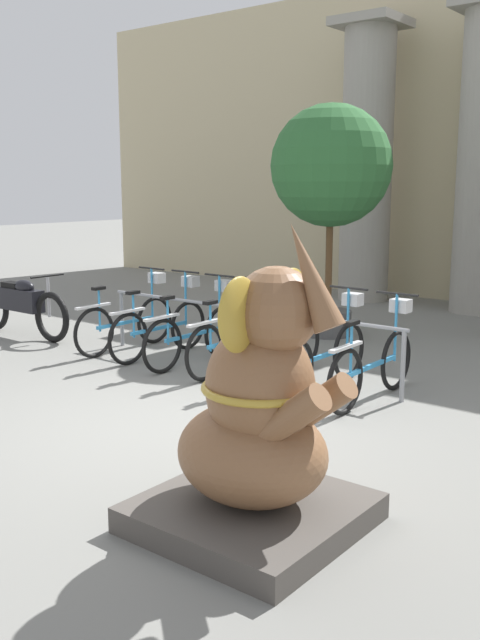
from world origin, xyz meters
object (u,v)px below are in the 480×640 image
at_px(bicycle_2, 196,332).
at_px(bicycle_6, 374,362).
at_px(motorcycle, 22,304).
at_px(bicycle_5, 326,353).
at_px(bicycle_1, 162,325).
at_px(bicycle_4, 280,345).
at_px(bicycle_3, 237,338).
at_px(elephant_statue, 259,428).
at_px(potted_tree, 331,171).
at_px(bicycle_0, 128,320).

relative_size(bicycle_2, bicycle_6, 1.00).
bearing_deg(motorcycle, bicycle_5, 4.50).
distance_m(bicycle_1, bicycle_4, 1.85).
relative_size(bicycle_3, elephant_statue, 0.87).
xyz_separation_m(elephant_statue, motorcycle, (-6.30, 2.63, -0.21)).
xyz_separation_m(bicycle_3, elephant_statue, (2.58, -3.02, 0.27)).
distance_m(bicycle_1, bicycle_6, 3.08).
bearing_deg(bicycle_2, bicycle_3, 4.95).
distance_m(motorcycle, potted_tree, 4.88).
height_order(bicycle_1, bicycle_5, same).
relative_size(bicycle_1, bicycle_6, 1.00).
xyz_separation_m(bicycle_0, bicycle_6, (3.69, -0.03, 0.00)).
bearing_deg(potted_tree, bicycle_4, -70.76).
relative_size(bicycle_1, motorcycle, 0.82).
bearing_deg(bicycle_4, bicycle_6, -3.06).
bearing_deg(bicycle_6, bicycle_1, 179.19).
distance_m(bicycle_3, bicycle_6, 1.85).
distance_m(bicycle_2, bicycle_3, 0.62).
bearing_deg(bicycle_0, bicycle_5, 0.57).
bearing_deg(elephant_statue, bicycle_6, 103.91).
xyz_separation_m(bicycle_3, bicycle_4, (0.62, 0.00, 0.00)).
relative_size(bicycle_2, elephant_statue, 0.87).
xyz_separation_m(bicycle_4, motorcycle, (-4.33, -0.40, 0.07)).
distance_m(bicycle_1, bicycle_2, 0.62).
height_order(bicycle_5, elephant_statue, elephant_statue).
height_order(bicycle_0, bicycle_4, same).
bearing_deg(motorcycle, bicycle_2, 6.34).
bearing_deg(bicycle_1, motorcycle, -171.41).
height_order(bicycle_1, bicycle_4, same).
distance_m(bicycle_3, bicycle_5, 1.23).
bearing_deg(elephant_statue, bicycle_0, 146.01).
height_order(bicycle_2, potted_tree, potted_tree).
relative_size(bicycle_1, bicycle_2, 1.00).
bearing_deg(bicycle_5, potted_tree, 120.92).
bearing_deg(motorcycle, bicycle_3, 6.11).
height_order(bicycle_4, elephant_statue, elephant_statue).
bearing_deg(bicycle_2, elephant_statue, -42.91).
relative_size(bicycle_2, potted_tree, 0.53).
distance_m(bicycle_4, potted_tree, 3.25).
bearing_deg(bicycle_0, bicycle_3, 1.21).
distance_m(bicycle_2, bicycle_5, 1.85).
distance_m(bicycle_1, motorcycle, 2.52).
bearing_deg(bicycle_0, bicycle_6, -0.41).
height_order(bicycle_2, bicycle_6, same).
bearing_deg(elephant_statue, bicycle_3, 130.47).
distance_m(bicycle_2, motorcycle, 3.12).
bearing_deg(bicycle_3, motorcycle, -173.89).
distance_m(bicycle_6, potted_tree, 3.81).
height_order(bicycle_3, bicycle_6, same).
xyz_separation_m(bicycle_2, bicycle_4, (1.23, 0.05, 0.00)).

